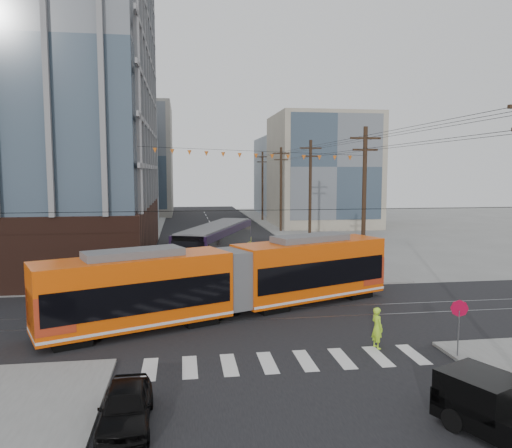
{
  "coord_description": "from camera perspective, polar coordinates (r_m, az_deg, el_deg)",
  "views": [
    {
      "loc": [
        -4.2,
        -22.63,
        7.89
      ],
      "look_at": [
        0.43,
        8.61,
        4.56
      ],
      "focal_mm": 35.0,
      "sensor_mm": 36.0,
      "label": 1
    }
  ],
  "objects": [
    {
      "name": "streetcar",
      "position": [
        27.58,
        -2.84,
        -6.39
      ],
      "size": [
        19.91,
        10.51,
        3.93
      ],
      "primitive_type": null,
      "rotation": [
        0.0,
        0.0,
        0.4
      ],
      "color": "#DD4B06",
      "rests_on": "ground"
    },
    {
      "name": "parked_car_silver",
      "position": [
        34.62,
        -10.23,
        -5.98
      ],
      "size": [
        1.59,
        4.55,
        1.5
      ],
      "primitive_type": "imported",
      "rotation": [
        0.0,
        0.0,
        3.14
      ],
      "color": "#BDBDBD",
      "rests_on": "ground"
    },
    {
      "name": "bg_bldg_nw_near",
      "position": [
        75.73,
        -18.29,
        6.56
      ],
      "size": [
        18.0,
        16.0,
        18.0
      ],
      "primitive_type": "cube",
      "color": "#8C99A5",
      "rests_on": "ground"
    },
    {
      "name": "bg_bldg_nw_far",
      "position": [
        95.16,
        -14.46,
        7.1
      ],
      "size": [
        16.0,
        18.0,
        20.0
      ],
      "primitive_type": "cube",
      "color": "gray",
      "rests_on": "ground"
    },
    {
      "name": "city_bus",
      "position": [
        40.68,
        -4.58,
        -2.56
      ],
      "size": [
        7.33,
        13.09,
        3.67
      ],
      "primitive_type": null,
      "rotation": [
        0.0,
        0.0,
        -0.37
      ],
      "color": "black",
      "rests_on": "ground"
    },
    {
      "name": "stop_sign",
      "position": [
        23.06,
        22.13,
        -11.32
      ],
      "size": [
        0.92,
        0.92,
        2.38
      ],
      "primitive_type": null,
      "rotation": [
        0.0,
        0.0,
        -0.33
      ],
      "color": "#A50529",
      "rests_on": "ground"
    },
    {
      "name": "parked_car_grey",
      "position": [
        49.17,
        -9.2,
        -2.57
      ],
      "size": [
        2.46,
        4.58,
        1.22
      ],
      "primitive_type": "imported",
      "rotation": [
        0.0,
        0.0,
        3.04
      ],
      "color": "#595F64",
      "rests_on": "ground"
    },
    {
      "name": "black_sedan",
      "position": [
        16.89,
        -14.64,
        -19.53
      ],
      "size": [
        1.63,
        3.91,
        1.32
      ],
      "primitive_type": "imported",
      "rotation": [
        0.0,
        0.0,
        0.02
      ],
      "color": "black",
      "rests_on": "ground"
    },
    {
      "name": "pedestrian",
      "position": [
        23.38,
        13.67,
        -11.46
      ],
      "size": [
        0.58,
        0.76,
        1.87
      ],
      "primitive_type": "imported",
      "rotation": [
        0.0,
        0.0,
        1.79
      ],
      "color": "#AEE829",
      "rests_on": "ground"
    },
    {
      "name": "jersey_barrier",
      "position": [
        37.19,
        11.45,
        -5.77
      ],
      "size": [
        0.85,
        3.67,
        0.73
      ],
      "primitive_type": "cube",
      "rotation": [
        0.0,
        0.0,
        -0.01
      ],
      "color": "slate",
      "rests_on": "ground"
    },
    {
      "name": "ground",
      "position": [
        24.33,
        2.01,
        -12.9
      ],
      "size": [
        160.0,
        160.0,
        0.0
      ],
      "primitive_type": "plane",
      "color": "slate"
    },
    {
      "name": "bg_bldg_ne_near",
      "position": [
        73.46,
        7.57,
        6.06
      ],
      "size": [
        14.0,
        14.0,
        16.0
      ],
      "primitive_type": "cube",
      "color": "gray",
      "rests_on": "ground"
    },
    {
      "name": "utility_pole_far",
      "position": [
        79.68,
        0.74,
        4.3
      ],
      "size": [
        0.3,
        0.3,
        11.0
      ],
      "primitive_type": "cylinder",
      "color": "black",
      "rests_on": "ground"
    },
    {
      "name": "parked_car_white",
      "position": [
        40.53,
        -9.98,
        -4.41
      ],
      "size": [
        3.36,
        4.58,
        1.23
      ],
      "primitive_type": "imported",
      "rotation": [
        0.0,
        0.0,
        2.71
      ],
      "color": "#B2B2B2",
      "rests_on": "ground"
    },
    {
      "name": "bg_bldg_ne_far",
      "position": [
        93.31,
        5.36,
        5.45
      ],
      "size": [
        16.0,
        16.0,
        14.0
      ],
      "primitive_type": "cube",
      "color": "#8C99A5",
      "rests_on": "ground"
    }
  ]
}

